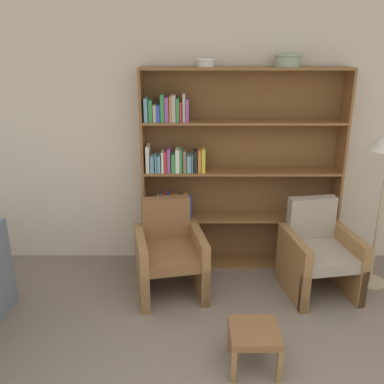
{
  "coord_description": "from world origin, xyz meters",
  "views": [
    {
      "loc": [
        -0.59,
        -1.74,
        2.36
      ],
      "look_at": [
        -0.58,
        2.26,
        0.95
      ],
      "focal_mm": 40.0,
      "sensor_mm": 36.0,
      "label": 1
    }
  ],
  "objects_px": {
    "bookshelf": "(223,172)",
    "bowl_slate": "(287,60)",
    "footstool": "(254,336)",
    "armchair_cushioned": "(318,253)",
    "armchair_leather": "(169,253)",
    "bowl_cream": "(206,62)"
  },
  "relations": [
    {
      "from": "bowl_cream",
      "to": "footstool",
      "type": "xyz_separation_m",
      "value": [
        0.33,
        -1.62,
        -1.9
      ]
    },
    {
      "from": "armchair_leather",
      "to": "bowl_cream",
      "type": "bearing_deg",
      "value": -134.73
    },
    {
      "from": "bowl_cream",
      "to": "bookshelf",
      "type": "bearing_deg",
      "value": 6.53
    },
    {
      "from": "footstool",
      "to": "armchair_cushioned",
      "type": "bearing_deg",
      "value": 54.47
    },
    {
      "from": "bowl_slate",
      "to": "footstool",
      "type": "xyz_separation_m",
      "value": [
        -0.46,
        -1.62,
        -1.93
      ]
    },
    {
      "from": "bowl_slate",
      "to": "footstool",
      "type": "height_order",
      "value": "bowl_slate"
    },
    {
      "from": "bowl_slate",
      "to": "armchair_leather",
      "type": "height_order",
      "value": "bowl_slate"
    },
    {
      "from": "armchair_cushioned",
      "to": "footstool",
      "type": "bearing_deg",
      "value": 45.13
    },
    {
      "from": "bookshelf",
      "to": "armchair_leather",
      "type": "height_order",
      "value": "bookshelf"
    },
    {
      "from": "bookshelf",
      "to": "bowl_slate",
      "type": "xyz_separation_m",
      "value": [
        0.6,
        -0.02,
        1.14
      ]
    },
    {
      "from": "armchair_cushioned",
      "to": "bookshelf",
      "type": "bearing_deg",
      "value": -41.17
    },
    {
      "from": "armchair_leather",
      "to": "armchair_cushioned",
      "type": "relative_size",
      "value": 1.0
    },
    {
      "from": "bowl_cream",
      "to": "footstool",
      "type": "height_order",
      "value": "bowl_cream"
    },
    {
      "from": "footstool",
      "to": "bookshelf",
      "type": "bearing_deg",
      "value": 94.9
    },
    {
      "from": "armchair_leather",
      "to": "footstool",
      "type": "relative_size",
      "value": 2.4
    },
    {
      "from": "bowl_slate",
      "to": "armchair_leather",
      "type": "xyz_separation_m",
      "value": [
        -1.15,
        -0.54,
        -1.79
      ]
    },
    {
      "from": "bookshelf",
      "to": "armchair_cushioned",
      "type": "distance_m",
      "value": 1.26
    },
    {
      "from": "bowl_cream",
      "to": "footstool",
      "type": "distance_m",
      "value": 2.52
    },
    {
      "from": "bookshelf",
      "to": "armchair_cushioned",
      "type": "height_order",
      "value": "bookshelf"
    },
    {
      "from": "bowl_slate",
      "to": "armchair_leather",
      "type": "bearing_deg",
      "value": -154.59
    },
    {
      "from": "bookshelf",
      "to": "armchair_leather",
      "type": "relative_size",
      "value": 2.37
    },
    {
      "from": "bowl_slate",
      "to": "armchair_cushioned",
      "type": "xyz_separation_m",
      "value": [
        0.32,
        -0.54,
        -1.79
      ]
    }
  ]
}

